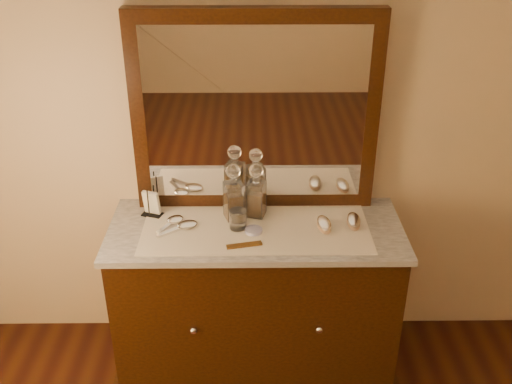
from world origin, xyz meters
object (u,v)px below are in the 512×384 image
napkin_rack (152,204)px  brush_near (324,224)px  mirror_frame (255,113)px  decanter_left (234,197)px  hand_mirror_outer (173,221)px  pin_dish (254,230)px  brush_far (354,221)px  hand_mirror_inner (184,226)px  comb (244,245)px  dresser_cabinet (256,299)px  decanter_right (256,196)px

napkin_rack → brush_near: bearing=-9.5°
mirror_frame → brush_near: (0.33, -0.26, -0.48)m
decanter_left → hand_mirror_outer: (-0.30, -0.05, -0.11)m
pin_dish → brush_far: bearing=7.1°
mirror_frame → brush_near: mirror_frame is taller
pin_dish → brush_far: (0.49, 0.06, 0.01)m
decanter_left → hand_mirror_outer: decanter_left is taller
brush_near → mirror_frame: bearing=141.8°
hand_mirror_outer → hand_mirror_inner: bearing=-41.2°
brush_far → hand_mirror_inner: brush_far is taller
pin_dish → hand_mirror_outer: size_ratio=0.45×
mirror_frame → brush_far: bearing=-25.7°
comb → hand_mirror_inner: 0.34m
brush_near → comb: bearing=-158.6°
pin_dish → decanter_left: bearing=124.3°
brush_near → dresser_cabinet: bearing=177.3°
comb → napkin_rack: 0.55m
decanter_right → mirror_frame: bearing=91.2°
hand_mirror_outer → comb: bearing=-31.0°
brush_near → napkin_rack: bearing=170.5°
brush_near → hand_mirror_outer: (-0.74, 0.06, -0.01)m
pin_dish → comb: bearing=-110.0°
pin_dish → hand_mirror_outer: hand_mirror_outer is taller
brush_far → decanter_right: bearing=168.1°
brush_far → mirror_frame: bearing=154.3°
hand_mirror_outer → hand_mirror_inner: (0.06, -0.05, 0.00)m
brush_far → hand_mirror_outer: 0.89m
dresser_cabinet → brush_far: (0.48, 0.01, 0.46)m
brush_near → hand_mirror_inner: bearing=179.1°
napkin_rack → hand_mirror_outer: napkin_rack is taller
dresser_cabinet → comb: bearing=-108.2°
dresser_cabinet → hand_mirror_inner: hand_mirror_inner is taller
hand_mirror_outer → pin_dish: bearing=-13.0°
brush_near → brush_far: same height
napkin_rack → brush_near: 0.87m
dresser_cabinet → napkin_rack: napkin_rack is taller
pin_dish → brush_near: size_ratio=0.56×
mirror_frame → decanter_right: size_ratio=4.21×
mirror_frame → pin_dish: size_ratio=14.02×
comb → hand_mirror_inner: (-0.30, 0.16, 0.00)m
dresser_cabinet → pin_dish: (-0.01, -0.05, 0.45)m
decanter_right → decanter_left: bearing=-169.4°
napkin_rack → hand_mirror_outer: size_ratio=0.81×
decanter_right → hand_mirror_outer: size_ratio=1.49×
decanter_left → brush_far: (0.59, -0.08, -0.09)m
pin_dish → decanter_left: decanter_left is taller
decanter_right → napkin_rack: bearing=178.7°
mirror_frame → comb: bearing=-97.6°
decanter_right → brush_near: bearing=-21.7°
dresser_cabinet → mirror_frame: size_ratio=1.17×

